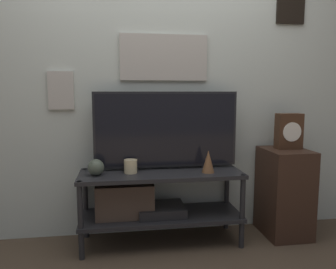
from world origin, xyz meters
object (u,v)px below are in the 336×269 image
object	(u,v)px
vase_round_glass	(96,167)
candle_jar	(131,166)
vase_slim_bronze	(208,161)
mantel_clock	(289,131)
television	(166,130)

from	to	relation	value
vase_round_glass	candle_jar	bearing A→B (deg)	7.69
candle_jar	vase_round_glass	bearing A→B (deg)	-172.31
vase_slim_bronze	mantel_clock	size ratio (longest dim) A/B	0.59
television	vase_slim_bronze	distance (m)	0.41
television	mantel_clock	xyz separation A→B (m)	(1.00, -0.06, -0.02)
television	vase_round_glass	world-z (taller)	television
vase_round_glass	vase_slim_bronze	distance (m)	0.84
vase_slim_bronze	mantel_clock	bearing A→B (deg)	7.90
vase_slim_bronze	mantel_clock	distance (m)	0.74
candle_jar	mantel_clock	bearing A→B (deg)	1.27
vase_round_glass	mantel_clock	size ratio (longest dim) A/B	0.42
television	candle_jar	size ratio (longest dim) A/B	11.00
vase_slim_bronze	vase_round_glass	bearing A→B (deg)	177.67
candle_jar	mantel_clock	xyz separation A→B (m)	(1.29, 0.03, 0.24)
vase_round_glass	vase_slim_bronze	size ratio (longest dim) A/B	0.71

